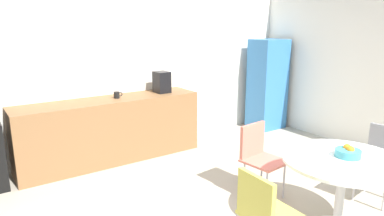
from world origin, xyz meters
TOP-DOWN VIEW (x-y plane):
  - wall_back at (0.00, 3.00)m, footprint 6.00×0.10m
  - counter_block at (-0.47, 2.65)m, footprint 2.59×0.60m
  - locker_cabinet at (2.55, 2.55)m, footprint 0.60×0.50m
  - round_table at (0.61, -0.26)m, footprint 1.10×1.10m
  - chair_coral at (0.50, 0.70)m, footprint 0.46×0.46m
  - chair_yellow at (-0.36, -0.22)m, footprint 0.44×0.44m
  - chair_gray at (1.57, -0.13)m, footprint 0.47×0.47m
  - fruit_bowl at (0.68, -0.25)m, footprint 0.23×0.23m
  - mug_white at (-0.36, 2.64)m, footprint 0.13×0.08m
  - coffee_maker at (0.37, 2.65)m, footprint 0.20×0.24m

SIDE VIEW (x-z plane):
  - counter_block at x=-0.47m, z-range 0.00..0.90m
  - chair_coral at x=0.50m, z-range 0.11..0.94m
  - chair_yellow at x=-0.36m, z-range 0.11..0.94m
  - chair_gray at x=1.57m, z-range 0.11..0.94m
  - round_table at x=0.61m, z-range 0.23..0.97m
  - fruit_bowl at x=0.68m, z-range 0.72..0.83m
  - locker_cabinet at x=2.55m, z-range 0.00..1.65m
  - mug_white at x=-0.36m, z-range 0.90..1.00m
  - coffee_maker at x=0.37m, z-range 0.90..1.22m
  - wall_back at x=0.00m, z-range 0.00..2.60m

